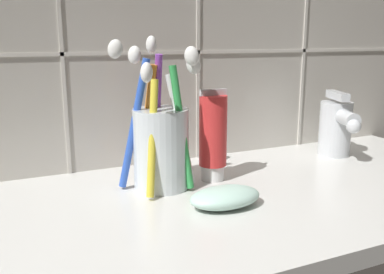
# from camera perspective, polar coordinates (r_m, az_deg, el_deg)

# --- Properties ---
(sink_counter) EXTENTS (0.78, 0.34, 0.02)m
(sink_counter) POSITION_cam_1_polar(r_m,az_deg,el_deg) (0.53, 6.52, -8.36)
(sink_counter) COLOR silver
(sink_counter) RESTS_ON ground
(tile_wall_backsplash) EXTENTS (0.88, 0.02, 0.48)m
(tile_wall_backsplash) POSITION_cam_1_polar(r_m,az_deg,el_deg) (0.65, -1.12, 16.37)
(tile_wall_backsplash) COLOR #B7B2A8
(tile_wall_backsplash) RESTS_ON ground
(toothbrush_cup) EXTENTS (0.11, 0.10, 0.19)m
(toothbrush_cup) POSITION_cam_1_polar(r_m,az_deg,el_deg) (0.52, -4.23, -0.61)
(toothbrush_cup) COLOR silver
(toothbrush_cup) RESTS_ON sink_counter
(toothpaste_tube) EXTENTS (0.04, 0.04, 0.12)m
(toothpaste_tube) POSITION_cam_1_polar(r_m,az_deg,el_deg) (0.55, 2.82, 0.11)
(toothpaste_tube) COLOR white
(toothpaste_tube) RESTS_ON sink_counter
(sink_faucet) EXTENTS (0.06, 0.10, 0.10)m
(sink_faucet) POSITION_cam_1_polar(r_m,az_deg,el_deg) (0.71, 18.75, 1.40)
(sink_faucet) COLOR silver
(sink_faucet) RESTS_ON sink_counter
(soap_bar) EXTENTS (0.08, 0.05, 0.02)m
(soap_bar) POSITION_cam_1_polar(r_m,az_deg,el_deg) (0.48, 4.44, -8.00)
(soap_bar) COLOR silver
(soap_bar) RESTS_ON sink_counter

